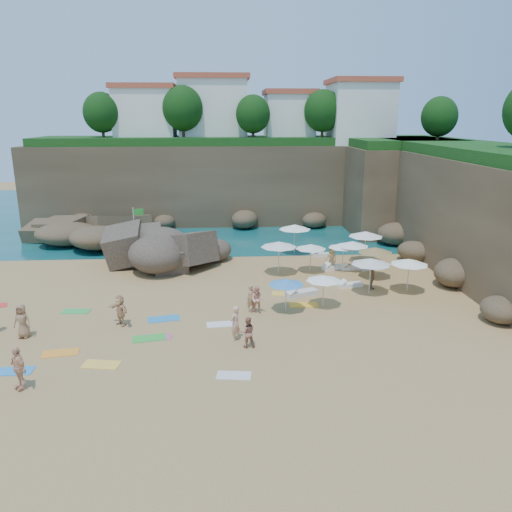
{
  "coord_description": "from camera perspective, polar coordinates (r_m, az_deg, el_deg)",
  "views": [
    {
      "loc": [
        -0.03,
        -28.3,
        10.76
      ],
      "look_at": [
        2.0,
        3.0,
        2.0
      ],
      "focal_mm": 35.0,
      "sensor_mm": 36.0,
      "label": 1
    }
  ],
  "objects": [
    {
      "name": "parasol_4",
      "position": [
        39.49,
        21.93,
        1.6
      ],
      "size": [
        2.27,
        2.27,
        2.15
      ],
      "color": "silver",
      "rests_on": "ground"
    },
    {
      "name": "cliff_right",
      "position": [
        41.55,
        23.7,
        4.92
      ],
      "size": [
        8.0,
        30.0,
        8.0
      ],
      "primitive_type": "cube",
      "color": "brown",
      "rests_on": "ground"
    },
    {
      "name": "person_stand_4",
      "position": [
        37.07,
        8.64,
        -0.17
      ],
      "size": [
        0.87,
        0.83,
        1.59
      ],
      "primitive_type": "imported",
      "rotation": [
        0.0,
        0.0,
        -0.7
      ],
      "color": "tan",
      "rests_on": "ground"
    },
    {
      "name": "lounger_0",
      "position": [
        40.24,
        7.57,
        0.15
      ],
      "size": [
        1.74,
        0.59,
        0.27
      ],
      "primitive_type": "cube",
      "rotation": [
        0.0,
        0.0,
        -0.01
      ],
      "color": "silver",
      "rests_on": "ground"
    },
    {
      "name": "parasol_6",
      "position": [
        34.85,
        13.47,
        0.69
      ],
      "size": [
        2.36,
        2.36,
        2.23
      ],
      "color": "silver",
      "rests_on": "ground"
    },
    {
      "name": "towel_0",
      "position": [
        24.82,
        -25.88,
        -11.75
      ],
      "size": [
        1.61,
        0.83,
        0.03
      ],
      "primitive_type": "cube",
      "rotation": [
        0.0,
        0.0,
        0.02
      ],
      "color": "#2787D2",
      "rests_on": "ground"
    },
    {
      "name": "parasol_11",
      "position": [
        31.68,
        13.0,
        -0.6
      ],
      "size": [
        2.46,
        2.46,
        2.33
      ],
      "color": "silver",
      "rests_on": "ground"
    },
    {
      "name": "rock_promontory",
      "position": [
        46.89,
        -17.14,
        1.63
      ],
      "size": [
        12.0,
        7.0,
        2.0
      ],
      "primitive_type": null,
      "color": "brown",
      "rests_on": "ground"
    },
    {
      "name": "towel_12",
      "position": [
        31.56,
        3.36,
        -4.33
      ],
      "size": [
        1.83,
        1.18,
        0.03
      ],
      "primitive_type": "cube",
      "rotation": [
        0.0,
        0.0,
        -0.21
      ],
      "color": "gold",
      "rests_on": "ground"
    },
    {
      "name": "towel_1",
      "position": [
        26.06,
        -11.27,
        -9.08
      ],
      "size": [
        1.5,
        0.75,
        0.03
      ],
      "primitive_type": "cube",
      "rotation": [
        0.0,
        0.0,
        0.0
      ],
      "color": "#D1517E",
      "rests_on": "ground"
    },
    {
      "name": "person_lie_5",
      "position": [
        28.45,
        0.16,
        -5.99
      ],
      "size": [
        1.18,
        1.7,
        0.59
      ],
      "primitive_type": "imported",
      "rotation": [
        0.0,
        0.0,
        -0.3
      ],
      "color": "#EB9E85",
      "rests_on": "ground"
    },
    {
      "name": "cliff_corner",
      "position": [
        51.66,
        15.71,
        7.51
      ],
      "size": [
        10.0,
        12.0,
        8.0
      ],
      "primitive_type": "cube",
      "color": "brown",
      "rests_on": "ground"
    },
    {
      "name": "rock_outcrop",
      "position": [
        38.02,
        -9.55,
        -1.06
      ],
      "size": [
        8.41,
        7.05,
        2.93
      ],
      "primitive_type": null,
      "rotation": [
        0.0,
        0.0,
        -0.23
      ],
      "color": "brown",
      "rests_on": "ground"
    },
    {
      "name": "parasol_9",
      "position": [
        29.08,
        7.74,
        -2.52
      ],
      "size": [
        2.06,
        2.06,
        1.94
      ],
      "color": "silver",
      "rests_on": "ground"
    },
    {
      "name": "person_stand_2",
      "position": [
        41.32,
        -5.86,
        1.51
      ],
      "size": [
        1.03,
        0.55,
        1.51
      ],
      "primitive_type": "imported",
      "rotation": [
        0.0,
        0.0,
        2.98
      ],
      "color": "#F6A48C",
      "rests_on": "ground"
    },
    {
      "name": "parasol_1",
      "position": [
        40.23,
        4.45,
        3.32
      ],
      "size": [
        2.58,
        2.58,
        2.44
      ],
      "color": "silver",
      "rests_on": "ground"
    },
    {
      "name": "clifftop_trees",
      "position": [
        48.07,
        2.11,
        16.18
      ],
      "size": [
        35.6,
        23.82,
        4.4
      ],
      "color": "#11380F",
      "rests_on": "ground"
    },
    {
      "name": "ground",
      "position": [
        30.28,
        -3.42,
        -5.24
      ],
      "size": [
        120.0,
        120.0,
        0.0
      ],
      "primitive_type": "plane",
      "color": "tan",
      "rests_on": "ground"
    },
    {
      "name": "person_lie_2",
      "position": [
        28.03,
        -24.99,
        -8.01
      ],
      "size": [
        1.07,
        1.83,
        0.46
      ],
      "primitive_type": "imported",
      "rotation": [
        0.0,
        0.0,
        -0.13
      ],
      "color": "#916948",
      "rests_on": "ground"
    },
    {
      "name": "towel_4",
      "position": [
        24.01,
        -17.27,
        -11.75
      ],
      "size": [
        1.77,
        1.1,
        0.03
      ],
      "primitive_type": "cube",
      "rotation": [
        0.0,
        0.0,
        -0.17
      ],
      "color": "yellow",
      "rests_on": "ground"
    },
    {
      "name": "towel_8",
      "position": [
        28.21,
        -10.51,
        -7.06
      ],
      "size": [
        1.87,
        1.2,
        0.03
      ],
      "primitive_type": "cube",
      "rotation": [
        0.0,
        0.0,
        0.21
      ],
      "color": "#2582C5",
      "rests_on": "ground"
    },
    {
      "name": "person_stand_5",
      "position": [
        39.24,
        -9.07,
        0.74
      ],
      "size": [
        1.6,
        0.78,
        1.66
      ],
      "primitive_type": "imported",
      "rotation": [
        0.0,
        0.0,
        -0.23
      ],
      "color": "tan",
      "rests_on": "ground"
    },
    {
      "name": "parasol_7",
      "position": [
        36.36,
        10.98,
        1.38
      ],
      "size": [
        2.31,
        2.31,
        2.19
      ],
      "color": "silver",
      "rests_on": "ground"
    },
    {
      "name": "lounger_2",
      "position": [
        36.92,
        8.88,
        -1.31
      ],
      "size": [
        1.88,
        1.11,
        0.28
      ],
      "primitive_type": "cube",
      "rotation": [
        0.0,
        0.0,
        0.31
      ],
      "color": "white",
      "rests_on": "ground"
    },
    {
      "name": "parasol_2",
      "position": [
        35.52,
        6.28,
        1.08
      ],
      "size": [
        2.2,
        2.2,
        2.08
      ],
      "color": "silver",
      "rests_on": "ground"
    },
    {
      "name": "clifftop_buildings",
      "position": [
        54.18,
        -0.57,
        16.11
      ],
      "size": [
        28.48,
        9.48,
        7.0
      ],
      "color": "white",
      "rests_on": "cliff_back"
    },
    {
      "name": "flag_pole",
      "position": [
        39.35,
        -13.55,
        3.26
      ],
      "size": [
        0.79,
        0.3,
        4.14
      ],
      "color": "silver",
      "rests_on": "ground"
    },
    {
      "name": "person_lie_3",
      "position": [
        27.85,
        -15.17,
        -7.21
      ],
      "size": [
        2.26,
        2.26,
        0.44
      ],
      "primitive_type": "imported",
      "rotation": [
        0.0,
        0.0,
        -0.78
      ],
      "color": "tan",
      "rests_on": "ground"
    },
    {
      "name": "parasol_10",
      "position": [
        28.18,
        3.48,
        -2.98
      ],
      "size": [
        2.07,
        2.07,
        1.96
      ],
      "color": "silver",
      "rests_on": "ground"
    },
    {
      "name": "towel_5",
      "position": [
        27.12,
        -3.98,
        -7.79
      ],
      "size": [
        1.63,
        0.91,
        0.03
      ],
      "primitive_type": "cube",
      "rotation": [
        0.0,
        0.0,
        0.08
      ],
      "color": "silver",
      "rests_on": "ground"
    },
    {
      "name": "lounger_5",
      "position": [
        31.29,
        5.24,
        -4.27
      ],
      "size": [
        2.17,
        1.41,
        0.32
      ],
      "primitive_type": "cube",
      "rotation": [
        0.0,
        0.0,
        0.38
      ],
      "color": "silver",
      "rests_on": "ground"
    },
    {
      "name": "towel_11",
      "position": [
        30.55,
        -19.9,
        -5.98
      ],
      "size": [
        1.6,
        0.88,
        0.03
      ],
      "primitive_type": "cube",
      "rotation": [
        0.0,
        0.0,
        -0.07
      ],
      "color": "green",
      "rests_on": "ground"
    },
    {
      "name": "lounger_1",
      "position": [
        37.4,
        13.13,
        -1.32
      ],
      "size": [
        1.82,
        0.96,
        0.27
      ],
      "primitive_type": "cube",
      "rotation": [
        0.0,
        0.0,
        0.23
      ],
      "color": "silver",
      "rests_on": "ground"
    },
    {
      "name": "person_stand_3",
      "position": [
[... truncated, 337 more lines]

